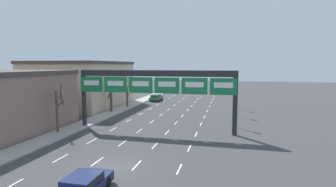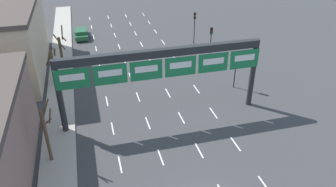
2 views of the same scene
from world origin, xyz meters
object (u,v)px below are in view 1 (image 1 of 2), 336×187
object	(u,v)px
traffic_light_near_gantry	(235,103)
tree_bare_closest	(111,98)
traffic_light_far_end	(234,94)
tree_bare_third	(127,94)
traffic_light_mid_block	(234,90)
car_navy	(84,184)
car_green	(156,97)
tree_bare_second	(58,109)
sign_gantry	(154,83)

from	to	relation	value
traffic_light_near_gantry	tree_bare_closest	size ratio (longest dim) A/B	0.98
traffic_light_far_end	tree_bare_third	distance (m)	18.87
traffic_light_mid_block	traffic_light_far_end	size ratio (longest dim) A/B	1.02
car_navy	traffic_light_far_end	distance (m)	28.38
car_green	traffic_light_near_gantry	xyz separation A→B (m)	(15.89, -20.94, 2.28)
traffic_light_mid_block	tree_bare_third	distance (m)	18.73
car_navy	car_green	size ratio (longest dim) A/B	0.82
tree_bare_second	tree_bare_third	world-z (taller)	tree_bare_second
sign_gantry	tree_bare_closest	xyz separation A→B (m)	(-10.18, 10.04, -3.25)
tree_bare_second	tree_bare_third	distance (m)	18.62
car_green	sign_gantry	bearing A→B (deg)	-74.66
car_navy	tree_bare_third	distance (m)	32.06
sign_gantry	car_green	world-z (taller)	sign_gantry
sign_gantry	car_navy	size ratio (longest dim) A/B	4.74
traffic_light_near_gantry	sign_gantry	bearing A→B (deg)	-157.62
traffic_light_near_gantry	tree_bare_third	xyz separation A→B (m)	(-18.45, 11.17, -0.62)
tree_bare_third	car_green	bearing A→B (deg)	75.30
car_navy	tree_bare_second	distance (m)	15.92
sign_gantry	tree_bare_third	xyz separation A→B (m)	(-9.33, 14.92, -3.15)
sign_gantry	tree_bare_second	world-z (taller)	sign_gantry
tree_bare_closest	traffic_light_far_end	bearing A→B (deg)	3.44
sign_gantry	traffic_light_near_gantry	world-z (taller)	sign_gantry
sign_gantry	tree_bare_third	world-z (taller)	sign_gantry
car_green	traffic_light_far_end	world-z (taller)	traffic_light_far_end
traffic_light_mid_block	tree_bare_second	size ratio (longest dim) A/B	0.84
traffic_light_near_gantry	tree_bare_closest	world-z (taller)	tree_bare_closest
tree_bare_second	car_navy	bearing A→B (deg)	-49.23
traffic_light_far_end	sign_gantry	bearing A→B (deg)	-129.24
traffic_light_near_gantry	traffic_light_far_end	xyz separation A→B (m)	(0.03, 7.44, 0.25)
car_navy	traffic_light_far_end	bearing A→B (deg)	71.62
traffic_light_mid_block	tree_bare_second	bearing A→B (deg)	-132.11
sign_gantry	traffic_light_far_end	xyz separation A→B (m)	(9.15, 11.20, -2.28)
traffic_light_near_gantry	tree_bare_second	xyz separation A→B (m)	(-19.19, -7.43, -0.20)
sign_gantry	traffic_light_near_gantry	bearing A→B (deg)	22.38
car_green	traffic_light_mid_block	bearing A→B (deg)	-23.90
sign_gantry	tree_bare_third	size ratio (longest dim) A/B	3.60
traffic_light_far_end	tree_bare_closest	distance (m)	19.39
tree_bare_closest	tree_bare_second	bearing A→B (deg)	-89.54
traffic_light_near_gantry	traffic_light_mid_block	world-z (taller)	traffic_light_mid_block
tree_bare_third	tree_bare_second	bearing A→B (deg)	-92.28
traffic_light_mid_block	tree_bare_closest	xyz separation A→B (m)	(-19.36, -7.59, -1.04)
sign_gantry	traffic_light_mid_block	xyz separation A→B (m)	(9.18, 17.62, -2.21)
tree_bare_closest	sign_gantry	bearing A→B (deg)	-44.58
traffic_light_far_end	tree_bare_second	xyz separation A→B (m)	(-19.22, -14.87, -0.46)
sign_gantry	traffic_light_near_gantry	size ratio (longest dim) A/B	4.46
tree_bare_closest	traffic_light_mid_block	bearing A→B (deg)	21.39
car_navy	traffic_light_far_end	xyz separation A→B (m)	(8.91, 26.82, 2.58)
car_navy	tree_bare_second	size ratio (longest dim) A/B	0.71
car_green	traffic_light_far_end	size ratio (longest dim) A/B	1.05
car_green	traffic_light_far_end	xyz separation A→B (m)	(15.92, -13.49, 2.53)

